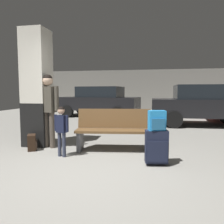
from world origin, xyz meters
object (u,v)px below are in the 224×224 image
object	(u,v)px
bench	(114,130)
parked_car_near	(207,104)
backpack_dark_floor	(32,143)
child	(61,126)
adult	(48,103)
structural_pillar	(37,89)
parked_car_far	(99,101)
backpack_bright	(157,121)
suitcase	(156,147)

from	to	relation	value
bench	parked_car_near	world-z (taller)	parked_car_near
backpack_dark_floor	parked_car_near	world-z (taller)	parked_car_near
child	adult	distance (m)	0.94
structural_pillar	bench	xyz separation A→B (m)	(1.86, -0.17, -0.89)
child	parked_car_far	bearing A→B (deg)	98.47
bench	backpack_bright	distance (m)	1.24
structural_pillar	suitcase	distance (m)	3.08
adult	child	bearing A→B (deg)	-47.12
backpack_dark_floor	parked_car_far	world-z (taller)	parked_car_far
backpack_bright	bench	bearing A→B (deg)	137.75
parked_car_near	child	bearing A→B (deg)	-127.75
adult	bench	bearing A→B (deg)	0.38
child	bench	bearing A→B (deg)	34.55
child	suitcase	bearing A→B (deg)	-5.50
adult	backpack_dark_floor	distance (m)	0.93
structural_pillar	parked_car_far	size ratio (longest dim) A/B	0.63
adult	backpack_dark_floor	bearing A→B (deg)	-128.64
parked_car_far	child	bearing A→B (deg)	-81.53
backpack_bright	adult	xyz separation A→B (m)	(-2.38, 0.80, 0.24)
suitcase	parked_car_near	distance (m)	5.28
suitcase	adult	xyz separation A→B (m)	(-2.38, 0.80, 0.69)
backpack_bright	child	xyz separation A→B (m)	(-1.81, 0.17, -0.17)
structural_pillar	adult	xyz separation A→B (m)	(0.36, -0.18, -0.32)
child	parked_car_near	xyz separation A→B (m)	(3.67, 4.74, 0.20)
structural_pillar	parked_car_far	world-z (taller)	structural_pillar
parked_car_near	parked_car_far	bearing A→B (deg)	155.09
suitcase	child	world-z (taller)	child
suitcase	backpack_dark_floor	xyz separation A→B (m)	(-2.63, 0.49, -0.15)
backpack_bright	parked_car_near	distance (m)	5.26
parked_car_far	suitcase	bearing A→B (deg)	-68.23
structural_pillar	adult	distance (m)	0.51
structural_pillar	suitcase	world-z (taller)	structural_pillar
adult	parked_car_near	bearing A→B (deg)	44.11
bench	parked_car_far	world-z (taller)	parked_car_far
suitcase	parked_car_far	world-z (taller)	parked_car_far
adult	backpack_dark_floor	world-z (taller)	adult
adult	parked_car_far	xyz separation A→B (m)	(-0.45, 6.31, -0.21)
structural_pillar	backpack_bright	size ratio (longest dim) A/B	7.89
adult	backpack_dark_floor	size ratio (longest dim) A/B	4.83
structural_pillar	parked_car_near	size ratio (longest dim) A/B	0.65
bench	child	size ratio (longest dim) A/B	1.70
suitcase	parked_car_near	size ratio (longest dim) A/B	0.15
bench	adult	distance (m)	1.60
bench	parked_car_far	bearing A→B (deg)	107.20
adult	parked_car_far	distance (m)	6.33
parked_car_far	bench	bearing A→B (deg)	-72.80
backpack_bright	child	size ratio (longest dim) A/B	0.35
structural_pillar	bench	bearing A→B (deg)	-5.15
bench	suitcase	xyz separation A→B (m)	(0.89, -0.81, -0.12)
backpack_bright	parked_car_near	size ratio (longest dim) A/B	0.08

